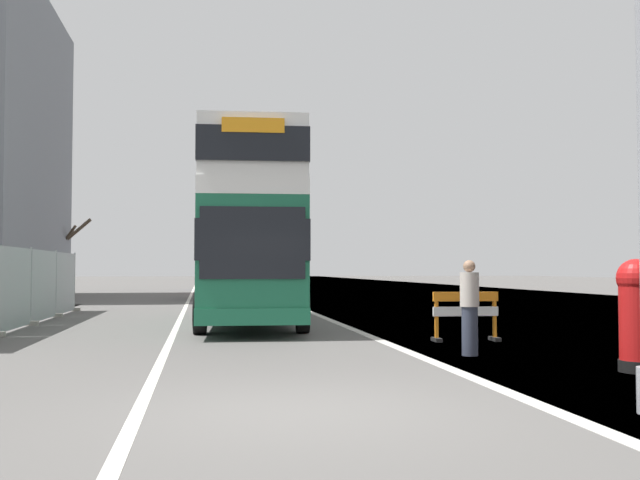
{
  "coord_description": "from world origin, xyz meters",
  "views": [
    {
      "loc": [
        -1.05,
        -7.87,
        1.56
      ],
      "look_at": [
        1.53,
        7.94,
        2.2
      ],
      "focal_mm": 40.34,
      "sensor_mm": 36.0,
      "label": 1
    }
  ],
  "objects": [
    {
      "name": "ground",
      "position": [
        0.6,
        0.08,
        -0.05
      ],
      "size": [
        140.0,
        280.0,
        0.1
      ],
      "color": "#565451"
    },
    {
      "name": "double_decker_bus",
      "position": [
        0.3,
        12.62,
        2.64
      ],
      "size": [
        3.15,
        10.46,
        4.96
      ],
      "color": "#196042",
      "rests_on": "ground"
    },
    {
      "name": "red_pillar_postbox",
      "position": [
        5.45,
        2.12,
        0.94
      ],
      "size": [
        0.59,
        0.59,
        1.71
      ],
      "color": "black",
      "rests_on": "ground"
    },
    {
      "name": "roadworks_barrier",
      "position": [
        4.55,
        6.95,
        0.64
      ],
      "size": [
        1.45,
        0.49,
        1.06
      ],
      "color": "orange",
      "rests_on": "ground"
    },
    {
      "name": "construction_site_fence",
      "position": [
        -5.73,
        12.94,
        1.03
      ],
      "size": [
        0.44,
        13.8,
        2.15
      ],
      "color": "#A8AAAD",
      "rests_on": "ground"
    },
    {
      "name": "car_oncoming_near",
      "position": [
        -0.28,
        29.43,
        1.0
      ],
      "size": [
        2.08,
        4.53,
        2.13
      ],
      "color": "gray",
      "rests_on": "ground"
    },
    {
      "name": "car_receding_mid",
      "position": [
        0.43,
        37.31,
        1.03
      ],
      "size": [
        2.02,
        3.85,
        2.2
      ],
      "color": "maroon",
      "rests_on": "ground"
    },
    {
      "name": "car_receding_far",
      "position": [
        0.04,
        45.28,
        1.0
      ],
      "size": [
        2.0,
        4.51,
        2.11
      ],
      "color": "navy",
      "rests_on": "ground"
    },
    {
      "name": "bare_tree_far_verge_near",
      "position": [
        -9.75,
        38.89,
        2.43
      ],
      "size": [
        3.18,
        2.53,
        4.76
      ],
      "color": "#4C3D2D",
      "rests_on": "ground"
    },
    {
      "name": "pedestrian_at_kerb",
      "position": [
        3.69,
        4.47,
        0.86
      ],
      "size": [
        0.34,
        0.34,
        1.71
      ],
      "color": "#2D3342",
      "rests_on": "ground"
    }
  ]
}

